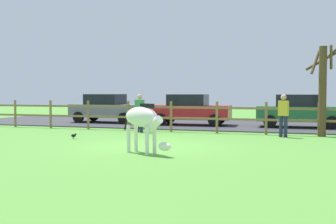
# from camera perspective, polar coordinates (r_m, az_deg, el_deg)

# --- Properties ---
(ground_plane) EXTENTS (60.00, 60.00, 0.00)m
(ground_plane) POSITION_cam_1_polar(r_m,az_deg,el_deg) (13.74, -2.63, -4.56)
(ground_plane) COLOR #549338
(parking_asphalt) EXTENTS (28.00, 7.40, 0.05)m
(parking_asphalt) POSITION_cam_1_polar(r_m,az_deg,el_deg) (22.63, 5.83, -1.65)
(parking_asphalt) COLOR #38383D
(parking_asphalt) RESTS_ON ground_plane
(paddock_fence) EXTENTS (20.40, 0.11, 1.32)m
(paddock_fence) POSITION_cam_1_polar(r_m,az_deg,el_deg) (18.66, 0.41, -0.31)
(paddock_fence) COLOR olive
(paddock_fence) RESTS_ON ground_plane
(bare_tree) EXTENTS (1.58, 1.28, 3.75)m
(bare_tree) POSITION_cam_1_polar(r_m,az_deg,el_deg) (17.68, 19.91, 3.20)
(bare_tree) COLOR #513A23
(bare_tree) RESTS_ON ground_plane
(zebra) EXTENTS (1.77, 1.13, 1.41)m
(zebra) POSITION_cam_1_polar(r_m,az_deg,el_deg) (12.03, -3.31, -1.16)
(zebra) COLOR white
(zebra) RESTS_ON ground_plane
(crow_on_grass) EXTENTS (0.21, 0.10, 0.20)m
(crow_on_grass) POSITION_cam_1_polar(r_m,az_deg,el_deg) (16.20, -12.43, -3.07)
(crow_on_grass) COLOR black
(crow_on_grass) RESTS_ON ground_plane
(parked_car_green) EXTENTS (4.06, 2.01, 1.56)m
(parked_car_green) POSITION_cam_1_polar(r_m,az_deg,el_deg) (21.28, 17.07, 0.18)
(parked_car_green) COLOR #236B38
(parked_car_green) RESTS_ON parking_asphalt
(parked_car_grey) EXTENTS (4.02, 1.91, 1.56)m
(parked_car_grey) POSITION_cam_1_polar(r_m,az_deg,el_deg) (23.86, -8.09, 0.53)
(parked_car_grey) COLOR slate
(parked_car_grey) RESTS_ON parking_asphalt
(parked_car_red) EXTENTS (4.09, 2.06, 1.56)m
(parked_car_red) POSITION_cam_1_polar(r_m,az_deg,el_deg) (21.89, 2.95, 0.36)
(parked_car_red) COLOR red
(parked_car_red) RESTS_ON parking_asphalt
(visitor_left_of_tree) EXTENTS (0.40, 0.30, 1.64)m
(visitor_left_of_tree) POSITION_cam_1_polar(r_m,az_deg,el_deg) (16.96, 15.09, -0.19)
(visitor_left_of_tree) COLOR #232847
(visitor_left_of_tree) RESTS_ON ground_plane
(visitor_right_of_tree) EXTENTS (0.39, 0.28, 1.64)m
(visitor_right_of_tree) POSITION_cam_1_polar(r_m,az_deg,el_deg) (18.38, -3.80, 0.11)
(visitor_right_of_tree) COLOR #232847
(visitor_right_of_tree) RESTS_ON ground_plane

